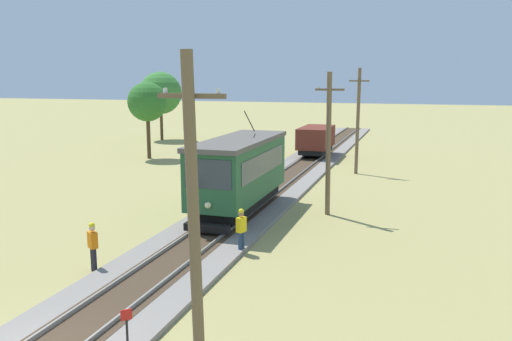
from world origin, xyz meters
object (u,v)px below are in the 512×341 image
Objects in this scene: trackside_signal_marker at (127,329)px; track_worker at (93,244)px; second_worker at (241,229)px; tree_right_near at (147,102)px; utility_pole_mid at (358,120)px; tree_left_near at (161,93)px; utility_pole_near_tram at (328,143)px; gravel_pile at (250,156)px; red_tram at (239,172)px; utility_pole_foreground at (194,230)px; freight_car at (316,140)px.

track_worker is at bearing 131.77° from trackside_signal_marker.
tree_right_near is at bearing 145.52° from second_worker.
tree_left_near is (-22.64, 14.02, 1.27)m from utility_pole_mid.
second_worker is (0.21, 8.00, 0.32)m from trackside_signal_marker.
trackside_signal_marker is 8.01m from second_worker.
track_worker is at bearing -122.97° from utility_pole_near_tram.
track_worker reaches higher than trackside_signal_marker.
gravel_pile is at bearing 120.86° from utility_pole_near_tram.
trackside_signal_marker is at bearing -99.30° from utility_pole_near_tram.
red_tram is 1.17× the size of utility_pole_foreground.
utility_pole_mid reaches higher than track_worker.
freight_car is 18.97m from utility_pole_near_tram.
gravel_pile is 22.50m from second_worker.
utility_pole_foreground is 9.84m from second_worker.
freight_car is 14.42m from tree_right_near.
red_tram is 14.05m from utility_pole_mid.
red_tram is 7.24× the size of trackside_signal_marker.
freight_car is at bearing -151.21° from track_worker.
second_worker is at bearing -53.33° from tree_right_near.
utility_pole_near_tram is 7.49m from second_worker.
utility_pole_mid is at bearing -162.86° from track_worker.
red_tram is 4.79× the size of track_worker.
track_worker is 26.56m from tree_right_near.
tree_right_near is (-17.47, 1.77, 0.92)m from utility_pole_mid.
tree_left_near is at bearing -122.41° from track_worker.
gravel_pile is at bearing -142.75° from freight_car.
trackside_signal_marker reaches higher than gravel_pile.
track_worker is at bearing -65.96° from tree_left_near.
tree_left_near is at bearing 116.41° from trackside_signal_marker.
utility_pole_mid is at bearing 84.87° from trackside_signal_marker.
utility_pole_near_tram is 12.08m from utility_pole_mid.
utility_pole_mid reaches higher than red_tram.
track_worker is at bearing -84.63° from gravel_pile.
utility_pole_near_tram is 3.93× the size of track_worker.
freight_car is 2.91× the size of second_worker.
second_worker is (-2.19, 9.19, -2.75)m from utility_pole_foreground.
utility_pole_near_tram is at bearing 16.77° from red_tram.
utility_pole_foreground is 47.70m from tree_left_near.
second_worker is at bearing -96.65° from utility_pole_mid.
trackside_signal_marker is 0.66× the size of second_worker.
trackside_signal_marker is at bearing 153.54° from utility_pole_foreground.
second_worker is at bearing 161.55° from track_worker.
utility_pole_mid is 19.08m from second_worker.
freight_car is 0.71× the size of utility_pole_foreground.
freight_car is 0.70× the size of utility_pole_mid.
tree_right_near is (5.18, -12.25, -0.35)m from tree_left_near.
utility_pole_near_tram is at bearing -59.14° from gravel_pile.
gravel_pile is 0.49× the size of tree_right_near.
red_tram is 16.83m from gravel_pile.
utility_pole_near_tram is 0.95× the size of utility_pole_mid.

